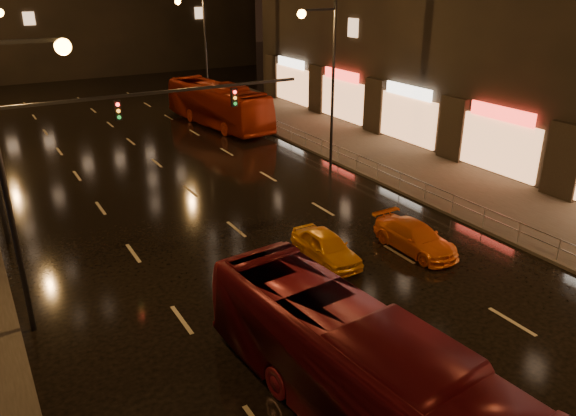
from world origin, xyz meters
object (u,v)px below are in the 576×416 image
Objects in this scene: bus_red at (367,376)px; taxi_far at (415,237)px; bus_curb at (218,104)px; taxi_near at (326,247)px.

bus_red is 11.20m from taxi_far.
taxi_far is (-1.73, -25.22, -1.09)m from bus_curb.
bus_red is 9.61m from taxi_near.
taxi_near reaches higher than taxi_far.
taxi_near is (4.46, 8.45, -0.99)m from bus_red.
taxi_near is 4.13m from taxi_far.
taxi_far is (8.43, 7.30, -1.02)m from bus_red.
bus_curb reaches higher than bus_red.
bus_curb reaches higher than taxi_far.
bus_red is at bearing -140.66° from taxi_far.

